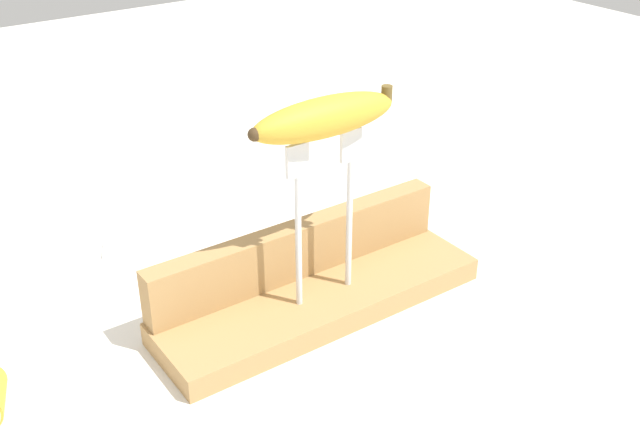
{
  "coord_description": "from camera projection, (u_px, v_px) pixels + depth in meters",
  "views": [
    {
      "loc": [
        -0.42,
        -0.6,
        0.53
      ],
      "look_at": [
        0.0,
        0.0,
        0.13
      ],
      "focal_mm": 43.1,
      "sensor_mm": 36.0,
      "label": 1
    }
  ],
  "objects": [
    {
      "name": "wooden_board",
      "position": [
        320.0,
        300.0,
        0.89
      ],
      "size": [
        0.39,
        0.12,
        0.03
      ],
      "primitive_type": "cube",
      "color": "#A87F4C",
      "rests_on": "ground"
    },
    {
      "name": "ground_plane",
      "position": [
        320.0,
        309.0,
        0.9
      ],
      "size": [
        3.0,
        3.0,
        0.0
      ],
      "primitive_type": "plane",
      "color": "white"
    },
    {
      "name": "board_backstop",
      "position": [
        298.0,
        249.0,
        0.9
      ],
      "size": [
        0.39,
        0.03,
        0.07
      ],
      "primitive_type": "cube",
      "color": "#A87F4C",
      "rests_on": "wooden_board"
    },
    {
      "name": "fork_fallen_near",
      "position": [
        114.0,
        230.0,
        1.05
      ],
      "size": [
        0.09,
        0.18,
        0.01
      ],
      "color": "silver",
      "rests_on": "ground"
    },
    {
      "name": "banana_raised_center",
      "position": [
        325.0,
        117.0,
        0.78
      ],
      "size": [
        0.17,
        0.05,
        0.04
      ],
      "color": "gold",
      "rests_on": "fork_stand_center"
    },
    {
      "name": "fork_stand_center",
      "position": [
        324.0,
        204.0,
        0.82
      ],
      "size": [
        0.09,
        0.01,
        0.19
      ],
      "color": "silver",
      "rests_on": "wooden_board"
    }
  ]
}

